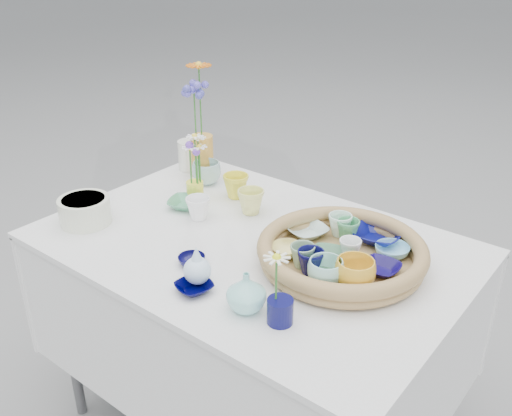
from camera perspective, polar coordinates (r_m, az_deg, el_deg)
The scene contains 32 objects.
wicker_tray at distance 1.60m, azimuth 8.56°, elevation -4.51°, with size 0.47×0.47×0.08m, color olive, non-canonical shape.
tray_ceramic_0 at distance 1.72m, azimuth 12.05°, elevation -2.69°, with size 0.14×0.14×0.03m, color #090D5C.
tray_ceramic_1 at distance 1.57m, azimuth 12.37°, elevation -5.91°, with size 0.10×0.10×0.03m, color #0D0543.
tray_ceramic_2 at distance 1.48m, azimuth 9.86°, elevation -6.54°, with size 0.11×0.11×0.08m, color gold.
tray_ceramic_3 at distance 1.58m, azimuth 7.46°, elevation -5.21°, with size 0.13×0.13×0.03m, color #427753.
tray_ceramic_4 at distance 1.56m, azimuth 4.66°, elevation -4.80°, with size 0.07×0.07×0.06m, color #88B187.
tray_ceramic_5 at distance 1.72m, azimuth 5.12°, elevation -2.31°, with size 0.12×0.12×0.03m, color silver.
tray_ceramic_6 at distance 1.72m, azimuth 8.39°, elevation -1.70°, with size 0.07×0.07×0.07m, color white.
tray_ceramic_7 at distance 1.61m, azimuth 9.38°, elevation -4.08°, with size 0.06×0.06×0.06m, color white.
tray_ceramic_8 at distance 1.65m, azimuth 13.45°, elevation -4.19°, with size 0.10×0.10×0.03m, color #88D7F1.
tray_ceramic_9 at distance 1.53m, azimuth 5.48°, elevation -5.38°, with size 0.07×0.07×0.07m, color #0B0A3E.
tray_ceramic_10 at distance 1.62m, azimuth 3.11°, elevation -4.24°, with size 0.09×0.09×0.03m, color #E2D57C.
tray_ceramic_11 at distance 1.48m, azimuth 6.97°, elevation -6.44°, with size 0.09×0.09×0.07m, color #A0E5DF.
tray_ceramic_12 at distance 1.70m, azimuth 9.17°, elevation -2.20°, with size 0.07×0.07×0.06m, color #4CA56B.
loose_ceramic_0 at distance 1.99m, azimuth -2.02°, elevation 2.20°, with size 0.09×0.09×0.08m, color yellow.
loose_ceramic_1 at distance 1.87m, azimuth -0.51°, elevation 0.64°, with size 0.09×0.09×0.08m, color #E4E67A.
loose_ceramic_2 at distance 1.94m, azimuth -7.04°, elevation 0.47°, with size 0.12×0.12×0.03m, color #4B976C.
loose_ceramic_3 at distance 1.85m, azimuth -5.80°, elevation -0.03°, with size 0.08×0.08×0.07m, color white.
loose_ceramic_4 at distance 1.62m, azimuth -6.45°, elevation -5.21°, with size 0.08×0.08×0.02m, color #0C0B42.
loose_ceramic_5 at distance 2.10m, azimuth -4.98°, elevation 3.53°, with size 0.11×0.11×0.08m, color #9ABFBC.
loose_ceramic_6 at distance 1.50m, azimuth -6.20°, elevation -7.89°, with size 0.09×0.09×0.02m, color black.
fluted_bowl at distance 1.89m, azimuth -16.75°, elevation -0.25°, with size 0.16×0.16×0.08m, color silver, non-canonical shape.
bud_vase_paleblue at distance 1.51m, azimuth -5.92°, elevation -5.61°, with size 0.07×0.07×0.11m, color #C7E4FF, non-canonical shape.
bud_vase_seafoam at distance 1.41m, azimuth -0.97°, elevation -8.37°, with size 0.10×0.10×0.10m, color #94E6DD.
bud_vase_cobalt at distance 1.38m, azimuth 2.42°, elevation -10.26°, with size 0.06×0.06×0.06m, color #0B0B43.
single_daisy at distance 1.33m, azimuth 2.04°, elevation -7.08°, with size 0.07×0.07×0.13m, color white, non-canonical shape.
tall_vase_yellow at distance 2.16m, azimuth -5.39°, elevation 5.22°, with size 0.08×0.08×0.16m, color gold.
gerbera at distance 2.11m, azimuth -5.60°, elevation 10.60°, with size 0.11×0.11×0.28m, color orange, non-canonical shape.
hydrangea at distance 2.11m, azimuth -6.12°, elevation 9.42°, with size 0.07×0.07×0.25m, color #4748AB, non-canonical shape.
white_pitcher at distance 2.23m, azimuth -6.68°, elevation 5.26°, with size 0.12×0.09×0.12m, color silver, non-canonical shape.
daisy_cup at distance 1.99m, azimuth -6.12°, elevation 1.78°, with size 0.06×0.06×0.06m, color #FAF43F.
daisy_posy at distance 1.94m, azimuth -6.22°, elevation 4.90°, with size 0.09×0.09×0.17m, color white, non-canonical shape.
Camera 1 is at (0.94, -1.17, 1.62)m, focal length 40.00 mm.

